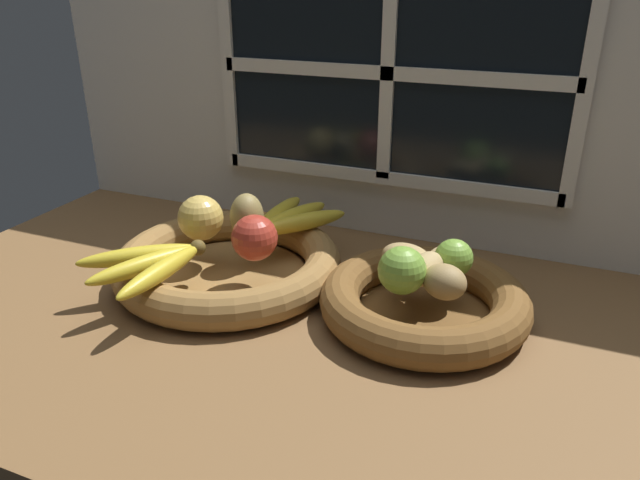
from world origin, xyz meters
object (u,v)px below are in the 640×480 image
apple_red_right (255,238)px  banana_bunch_back (289,218)px  banana_bunch_front (150,263)px  potato_oblong (407,258)px  apple_golden_left (201,218)px  pear_brown (247,217)px  potato_back (447,260)px  fruit_bowl_right (424,302)px  potato_small (445,282)px  lime_far (454,258)px  lime_near (402,270)px  fruit_bowl_left (228,264)px  potato_large (427,269)px

apple_red_right → banana_bunch_back: (-0.73, 13.95, -2.12)cm
banana_bunch_front → potato_oblong: (35.43, 15.07, 0.65)cm
apple_golden_left → potato_oblong: size_ratio=0.92×
pear_brown → potato_back: bearing=0.3°
apple_golden_left → potato_oblong: bearing=2.8°
banana_bunch_front → fruit_bowl_right: bearing=17.4°
potato_oblong → potato_small: bearing=-41.4°
apple_golden_left → lime_far: apple_golden_left is taller
apple_red_right → banana_bunch_front: size_ratio=0.37×
lime_far → lime_near: bearing=-125.8°
apple_golden_left → banana_bunch_front: apple_golden_left is taller
potato_back → lime_far: bearing=-27.3°
fruit_bowl_left → apple_red_right: apple_red_right is taller
fruit_bowl_right → potato_small: (3.24, -3.24, 5.58)cm
pear_brown → banana_bunch_back: (4.22, 7.38, -2.46)cm
fruit_bowl_left → lime_near: 31.42cm
banana_bunch_back → fruit_bowl_right: bearing=-23.1°
potato_small → lime_far: size_ratio=1.09×
fruit_bowl_right → lime_far: (3.05, 3.93, 5.96)cm
potato_large → potato_oblong: potato_large is taller
potato_back → lime_near: bearing=-119.0°
fruit_bowl_right → apple_red_right: size_ratio=4.26×
fruit_bowl_left → potato_large: bearing=0.0°
apple_golden_left → banana_bunch_back: size_ratio=0.40×
apple_golden_left → lime_far: (41.60, 2.79, -0.96)cm
fruit_bowl_left → lime_far: bearing=6.2°
apple_red_right → potato_small: (29.80, -0.94, -1.16)cm
fruit_bowl_right → apple_golden_left: bearing=178.3°
lime_far → potato_large: bearing=-127.9°
potato_oblong → lime_far: bearing=9.2°
apple_red_right → potato_large: apple_red_right is taller
pear_brown → banana_bunch_front: size_ratio=0.41×
potato_small → potato_oblong: (-6.89, 6.08, -0.39)cm
fruit_bowl_right → apple_red_right: (-26.56, -2.30, 6.74)cm
fruit_bowl_left → apple_red_right: 9.67cm
pear_brown → apple_golden_left: bearing=-156.0°
banana_bunch_front → lime_far: bearing=21.0°
pear_brown → potato_large: bearing=-7.7°
pear_brown → potato_small: size_ratio=1.28×
pear_brown → potato_small: pear_brown is taller
fruit_bowl_right → potato_oblong: potato_oblong is taller
potato_back → lime_near: 9.68cm
apple_golden_left → banana_bunch_front: 13.60cm
banana_bunch_back → lime_far: (30.34, -7.72, 1.34)cm
potato_small → lime_near: lime_near is taller
pear_brown → banana_bunch_front: (-7.57, -16.50, -2.55)cm
apple_red_right → fruit_bowl_right: bearing=5.0°
apple_golden_left → potato_back: apple_golden_left is taller
apple_red_right → lime_near: 24.00cm
fruit_bowl_right → banana_bunch_front: 41.20cm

